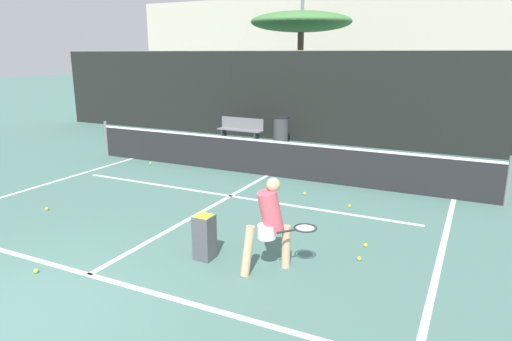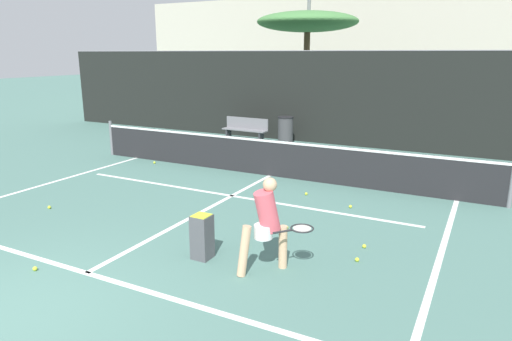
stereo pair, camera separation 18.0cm
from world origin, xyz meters
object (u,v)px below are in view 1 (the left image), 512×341
trash_bin (281,130)px  courtside_bench (241,129)px  player_practicing (270,222)px  ball_hopper (204,236)px  parked_car (466,118)px

trash_bin → courtside_bench: bearing=-172.1°
player_practicing → courtside_bench: (-5.12, 8.68, -0.30)m
ball_hopper → trash_bin: size_ratio=0.73×
courtside_bench → parked_car: parked_car is taller
trash_bin → ball_hopper: bearing=-74.0°
player_practicing → ball_hopper: player_practicing is taller
ball_hopper → courtside_bench: (-4.04, 8.75, 0.10)m
courtside_bench → trash_bin: trash_bin is taller
ball_hopper → parked_car: parked_car is taller
player_practicing → courtside_bench: size_ratio=0.82×
player_practicing → trash_bin: 9.61m
trash_bin → parked_car: parked_car is taller
parked_car → trash_bin: bearing=-137.4°
courtside_bench → parked_car: 8.98m
courtside_bench → ball_hopper: bearing=-62.5°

